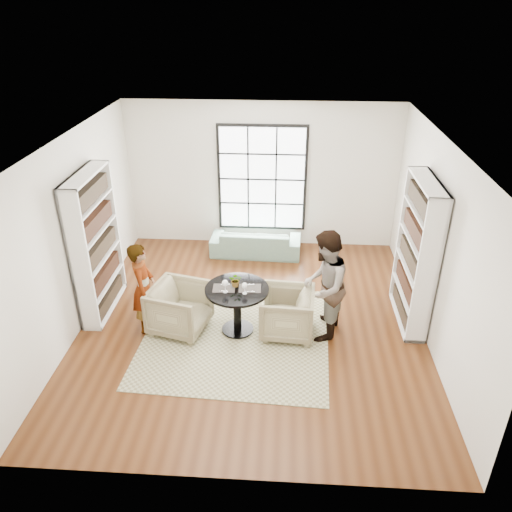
# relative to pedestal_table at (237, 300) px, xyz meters

# --- Properties ---
(ground) EXTENTS (6.00, 6.00, 0.00)m
(ground) POSITION_rel_pedestal_table_xyz_m (0.21, 0.24, -0.57)
(ground) COLOR #552E14
(room_shell) EXTENTS (6.00, 6.01, 6.00)m
(room_shell) POSITION_rel_pedestal_table_xyz_m (0.21, 0.78, 0.68)
(room_shell) COLOR silver
(room_shell) RESTS_ON ground
(rug) EXTENTS (3.02, 3.02, 0.01)m
(rug) POSITION_rel_pedestal_table_xyz_m (-0.01, -0.13, -0.57)
(rug) COLOR tan
(rug) RESTS_ON ground
(pedestal_table) EXTENTS (0.99, 0.99, 0.79)m
(pedestal_table) POSITION_rel_pedestal_table_xyz_m (0.00, 0.00, 0.00)
(pedestal_table) COLOR black
(pedestal_table) RESTS_ON ground
(sofa) EXTENTS (1.85, 0.77, 0.53)m
(sofa) POSITION_rel_pedestal_table_xyz_m (0.12, 2.69, -0.31)
(sofa) COLOR slate
(sofa) RESTS_ON ground
(armchair_left) EXTENTS (1.04, 1.03, 0.78)m
(armchair_left) POSITION_rel_pedestal_table_xyz_m (-0.91, -0.01, -0.18)
(armchair_left) COLOR tan
(armchair_left) RESTS_ON ground
(armchair_right) EXTENTS (0.88, 0.86, 0.75)m
(armchair_right) POSITION_rel_pedestal_table_xyz_m (0.78, -0.00, -0.20)
(armchair_right) COLOR tan
(armchair_right) RESTS_ON ground
(person_left) EXTENTS (0.42, 0.59, 1.50)m
(person_left) POSITION_rel_pedestal_table_xyz_m (-1.46, -0.01, 0.18)
(person_left) COLOR gray
(person_left) RESTS_ON ground
(person_right) EXTENTS (0.86, 1.00, 1.78)m
(person_right) POSITION_rel_pedestal_table_xyz_m (1.33, -0.00, 0.32)
(person_right) COLOR gray
(person_right) RESTS_ON ground
(placemat_left) EXTENTS (0.35, 0.28, 0.01)m
(placemat_left) POSITION_rel_pedestal_table_xyz_m (-0.20, -0.01, 0.22)
(placemat_left) COLOR #2A2724
(placemat_left) RESTS_ON pedestal_table
(placemat_right) EXTENTS (0.35, 0.28, 0.01)m
(placemat_right) POSITION_rel_pedestal_table_xyz_m (0.20, 0.01, 0.22)
(placemat_right) COLOR #2A2724
(placemat_right) RESTS_ON pedestal_table
(cutlery_left) EXTENTS (0.15, 0.23, 0.01)m
(cutlery_left) POSITION_rel_pedestal_table_xyz_m (-0.20, -0.01, 0.23)
(cutlery_left) COLOR silver
(cutlery_left) RESTS_ON placemat_left
(cutlery_right) EXTENTS (0.15, 0.23, 0.01)m
(cutlery_right) POSITION_rel_pedestal_table_xyz_m (0.20, 0.01, 0.23)
(cutlery_right) COLOR silver
(cutlery_right) RESTS_ON placemat_right
(wine_glass_left) EXTENTS (0.09, 0.09, 0.21)m
(wine_glass_left) POSITION_rel_pedestal_table_xyz_m (-0.16, -0.11, 0.37)
(wine_glass_left) COLOR silver
(wine_glass_left) RESTS_ON pedestal_table
(wine_glass_right) EXTENTS (0.08, 0.08, 0.19)m
(wine_glass_right) POSITION_rel_pedestal_table_xyz_m (0.13, -0.14, 0.35)
(wine_glass_right) COLOR silver
(wine_glass_right) RESTS_ON pedestal_table
(flower_centerpiece) EXTENTS (0.21, 0.19, 0.22)m
(flower_centerpiece) POSITION_rel_pedestal_table_xyz_m (-0.02, 0.07, 0.33)
(flower_centerpiece) COLOR gray
(flower_centerpiece) RESTS_ON pedestal_table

